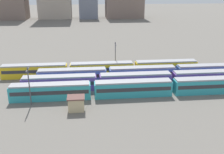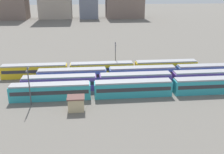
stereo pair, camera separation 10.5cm
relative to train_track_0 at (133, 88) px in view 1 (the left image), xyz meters
name	(u,v)px [view 1 (the left image)]	position (x,y,z in m)	size (l,w,h in m)	color
ground_plane	(63,86)	(-16.92, 7.80, -1.90)	(600.00, 600.00, 0.00)	#666059
train_track_0	(133,88)	(0.00, 0.00, 0.00)	(55.80, 3.06, 3.75)	teal
train_track_2	(209,71)	(23.32, 10.40, 0.00)	(93.60, 3.06, 3.75)	#4C70BC
train_track_3	(102,69)	(-6.29, 15.60, 0.00)	(55.80, 3.06, 3.75)	yellow
catenary_pole_0	(29,84)	(-22.81, -2.73, 2.94)	(0.24, 3.20, 8.64)	#4C4C51
catenary_pole_1	(115,55)	(-2.01, 18.82, 3.06)	(0.24, 3.20, 8.86)	#4C4C51
signal_hut	(76,103)	(-13.00, -6.20, -0.35)	(3.60, 3.00, 3.04)	#C6B284
distant_building_2	(88,4)	(-7.82, 152.80, 9.05)	(14.12, 15.88, 21.91)	slate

